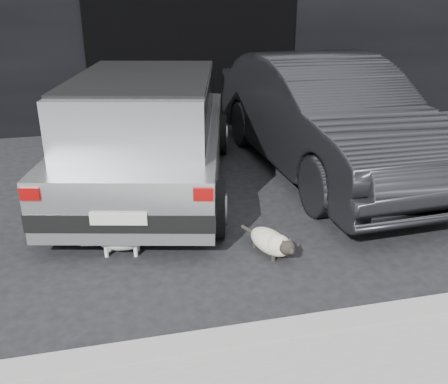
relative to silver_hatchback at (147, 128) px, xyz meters
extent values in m
plane|color=black|center=(0.19, -0.90, -0.87)|extent=(80.00, 80.00, 0.00)
cube|color=black|center=(1.19, 3.09, 0.43)|extent=(4.00, 0.10, 2.60)
cube|color=gray|center=(1.19, -3.50, -0.81)|extent=(18.00, 0.25, 0.12)
cube|color=#B9BBBE|center=(0.03, 0.11, -0.33)|extent=(2.87, 4.61, 0.68)
cube|color=#B9BBBE|center=(-0.03, -0.11, 0.35)|extent=(2.31, 3.17, 0.68)
cube|color=black|center=(-0.03, -0.11, 0.35)|extent=(2.29, 3.06, 0.55)
cube|color=black|center=(-0.46, -1.90, -0.43)|extent=(1.91, 0.63, 0.20)
cube|color=black|center=(0.52, 2.11, -0.43)|extent=(1.91, 0.63, 0.20)
cube|color=silver|center=(-0.49, -1.99, -0.36)|extent=(0.56, 0.15, 0.13)
cube|color=#8C0707|center=(-1.31, -1.78, -0.10)|extent=(0.20, 0.08, 0.13)
cube|color=#8C0707|center=(0.33, -2.18, -0.10)|extent=(0.20, 0.08, 0.13)
cube|color=black|center=(-0.03, -0.11, 0.71)|extent=(2.24, 2.89, 0.03)
cylinder|color=black|center=(-1.24, -1.16, -0.54)|extent=(0.39, 0.70, 0.66)
cylinder|color=slate|center=(-1.37, -1.13, -0.54)|extent=(0.11, 0.36, 0.36)
cylinder|color=black|center=(0.57, -1.61, -0.54)|extent=(0.39, 0.70, 0.66)
cylinder|color=slate|center=(0.69, -1.64, -0.54)|extent=(0.11, 0.36, 0.36)
cylinder|color=black|center=(-0.53, 1.77, -0.54)|extent=(0.39, 0.70, 0.66)
cylinder|color=slate|center=(-0.65, 1.80, -0.54)|extent=(0.11, 0.36, 0.36)
cylinder|color=black|center=(1.28, 1.32, -0.54)|extent=(0.39, 0.70, 0.66)
cylinder|color=slate|center=(1.41, 1.29, -0.54)|extent=(0.11, 0.36, 0.36)
imported|color=black|center=(2.64, 0.15, -0.02)|extent=(2.01, 5.22, 1.70)
ellipsoid|color=beige|center=(1.06, -2.11, -0.74)|extent=(0.45, 0.65, 0.23)
ellipsoid|color=beige|center=(1.10, -2.25, -0.71)|extent=(0.32, 0.32, 0.21)
ellipsoid|color=black|center=(1.15, -2.40, -0.67)|extent=(0.20, 0.19, 0.15)
sphere|color=black|center=(1.17, -2.46, -0.68)|extent=(0.07, 0.07, 0.07)
cone|color=black|center=(1.18, -2.37, -0.60)|extent=(0.07, 0.08, 0.08)
cone|color=black|center=(1.10, -2.39, -0.60)|extent=(0.07, 0.08, 0.08)
cylinder|color=black|center=(1.18, -2.26, -0.83)|extent=(0.05, 0.05, 0.07)
cylinder|color=black|center=(1.04, -2.30, -0.83)|extent=(0.05, 0.05, 0.07)
cylinder|color=black|center=(1.08, -1.92, -0.83)|extent=(0.05, 0.05, 0.07)
cylinder|color=black|center=(0.94, -1.97, -0.83)|extent=(0.05, 0.05, 0.07)
cylinder|color=black|center=(0.96, -1.80, -0.78)|extent=(0.23, 0.28, 0.10)
ellipsoid|color=silver|center=(-0.47, -1.78, -0.70)|extent=(0.56, 0.36, 0.22)
ellipsoid|color=silver|center=(-0.35, -1.80, -0.68)|extent=(0.26, 0.26, 0.19)
ellipsoid|color=white|center=(-0.22, -1.83, -0.60)|extent=(0.16, 0.17, 0.13)
sphere|color=white|center=(-0.16, -1.84, -0.61)|extent=(0.06, 0.06, 0.06)
cone|color=white|center=(-0.22, -1.79, -0.54)|extent=(0.07, 0.06, 0.07)
cone|color=white|center=(-0.24, -1.86, -0.54)|extent=(0.07, 0.06, 0.07)
cylinder|color=white|center=(-0.31, -1.74, -0.80)|extent=(0.04, 0.04, 0.13)
cylinder|color=white|center=(-0.34, -1.87, -0.80)|extent=(0.04, 0.04, 0.13)
cylinder|color=white|center=(-0.61, -1.68, -0.80)|extent=(0.04, 0.04, 0.13)
cylinder|color=white|center=(-0.64, -1.81, -0.80)|extent=(0.04, 0.04, 0.13)
cylinder|color=white|center=(-0.75, -1.72, -0.75)|extent=(0.29, 0.08, 0.09)
ellipsoid|color=gray|center=(-0.57, -1.78, -0.68)|extent=(0.21, 0.18, 0.09)
camera|label=1|loc=(-0.49, -6.55, 1.77)|focal=40.00mm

